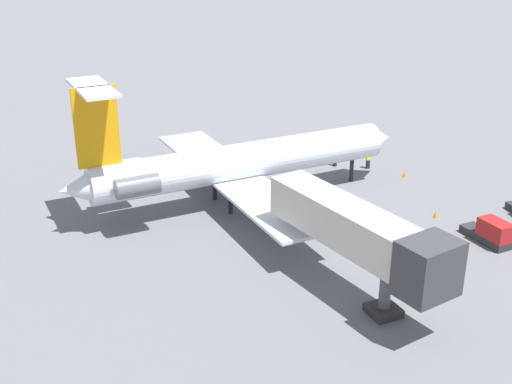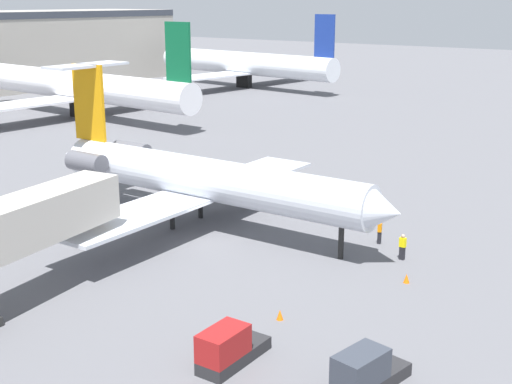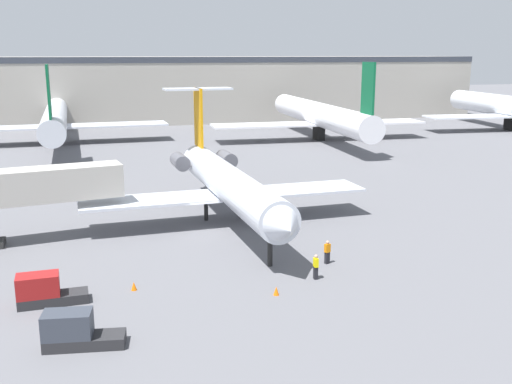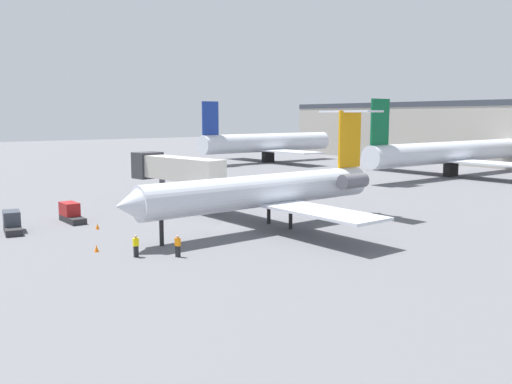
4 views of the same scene
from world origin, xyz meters
The scene contains 10 objects.
ground_plane centered at (0.00, 0.00, -0.05)m, with size 400.00×400.00×0.10m, color #5B5B60.
regional_jet centered at (2.38, 2.01, 3.70)m, with size 25.09×29.57×11.08m.
ground_crew_marshaller centered at (4.94, -12.67, 0.86)m, with size 0.28×0.41×1.69m.
ground_crew_loader centered at (6.80, -10.14, 0.86)m, with size 0.46×0.38×1.69m.
baggage_tug_lead centered at (-11.90, -12.14, 0.84)m, with size 4.04×1.53×1.90m.
baggage_tug_trailing centered at (-10.10, -18.05, 0.84)m, with size 4.17×1.99×1.90m.
traffic_cone_near centered at (1.64, -14.51, 0.28)m, with size 0.36×0.36×0.55m.
traffic_cone_mid centered at (-6.71, -11.35, 0.28)m, with size 0.36×0.36×0.55m.
parked_airliner_centre centered at (29.02, 47.25, 4.27)m, with size 37.04×43.95×13.35m.
parked_airliner_east_mid centered at (69.59, 49.49, 4.35)m, with size 34.62×40.93×13.52m.
Camera 2 is at (-33.59, -29.81, 15.88)m, focal length 48.70 mm.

